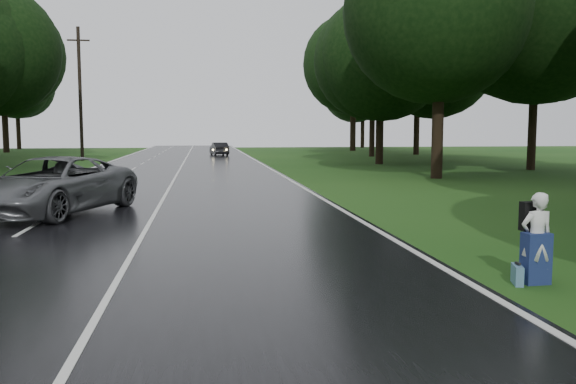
% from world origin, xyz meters
% --- Properties ---
extents(ground, '(160.00, 160.00, 0.00)m').
position_xyz_m(ground, '(0.00, 0.00, 0.00)').
color(ground, '#224815').
rests_on(ground, ground).
extents(road, '(12.00, 140.00, 0.04)m').
position_xyz_m(road, '(0.00, 20.00, 0.02)').
color(road, black).
rests_on(road, ground).
extents(lane_center, '(0.12, 140.00, 0.01)m').
position_xyz_m(lane_center, '(0.00, 20.00, 0.04)').
color(lane_center, silver).
rests_on(lane_center, road).
extents(grey_car, '(4.87, 6.80, 1.72)m').
position_xyz_m(grey_car, '(-3.05, 10.76, 0.90)').
color(grey_car, '#54565A').
rests_on(grey_car, road).
extents(far_car, '(1.90, 4.02, 1.27)m').
position_xyz_m(far_car, '(3.09, 51.95, 0.68)').
color(far_car, black).
rests_on(far_car, road).
extents(hitchhiker, '(0.58, 0.53, 1.54)m').
position_xyz_m(hitchhiker, '(6.95, 1.10, 0.72)').
color(hitchhiker, silver).
rests_on(hitchhiker, ground).
extents(suitcase, '(0.26, 0.47, 0.32)m').
position_xyz_m(suitcase, '(6.64, 1.09, 0.16)').
color(suitcase, teal).
rests_on(suitcase, ground).
extents(utility_pole_far, '(1.80, 0.28, 10.96)m').
position_xyz_m(utility_pole_far, '(-8.50, 44.24, 0.00)').
color(utility_pole_far, black).
rests_on(utility_pole_far, ground).
extents(tree_right_d, '(9.83, 9.83, 15.36)m').
position_xyz_m(tree_right_d, '(13.75, 22.39, 0.00)').
color(tree_right_d, black).
rests_on(tree_right_d, ground).
extents(tree_right_e, '(8.41, 8.41, 13.15)m').
position_xyz_m(tree_right_e, '(14.64, 35.91, 0.00)').
color(tree_right_e, black).
rests_on(tree_right_e, ground).
extents(tree_right_f, '(10.10, 10.10, 15.79)m').
position_xyz_m(tree_right_f, '(17.56, 48.17, 0.00)').
color(tree_right_f, black).
rests_on(tree_right_f, ground).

